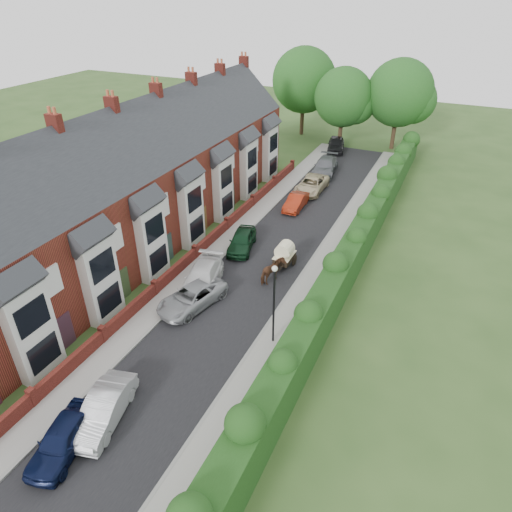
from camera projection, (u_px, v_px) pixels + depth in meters
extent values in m
plane|color=#2D4C1E|center=(184.00, 370.00, 24.13)|extent=(140.00, 140.00, 0.00)
cube|color=black|center=(261.00, 266.00, 32.83)|extent=(6.00, 58.00, 0.02)
cube|color=gray|center=(315.00, 279.00, 31.34)|extent=(2.20, 58.00, 0.12)
cube|color=gray|center=(214.00, 254.00, 34.18)|extent=(1.70, 58.00, 0.12)
cube|color=gray|center=(301.00, 276.00, 31.71)|extent=(0.18, 58.00, 0.13)
cube|color=gray|center=(224.00, 256.00, 33.89)|extent=(0.18, 58.00, 0.13)
cube|color=#1A3B12|center=(342.00, 271.00, 30.07)|extent=(1.50, 58.00, 2.50)
cube|color=maroon|center=(128.00, 205.00, 34.11)|extent=(8.00, 40.00, 6.50)
cube|color=#25272C|center=(121.00, 163.00, 32.42)|extent=(8.00, 40.20, 8.00)
cube|color=white|center=(33.00, 333.00, 22.75)|extent=(0.70, 2.40, 5.20)
cube|color=black|center=(44.00, 353.00, 23.24)|extent=(0.06, 1.80, 1.60)
cube|color=black|center=(32.00, 316.00, 21.99)|extent=(0.06, 1.80, 1.60)
cube|color=#25272C|center=(14.00, 283.00, 21.24)|extent=(1.70, 2.60, 1.70)
cube|color=#3F2D2D|center=(66.00, 330.00, 25.29)|extent=(0.08, 0.90, 2.10)
cube|color=white|center=(51.00, 282.00, 23.47)|extent=(0.12, 1.20, 1.60)
cube|color=white|center=(101.00, 282.00, 26.62)|extent=(0.70, 2.40, 5.20)
cube|color=black|center=(110.00, 300.00, 27.12)|extent=(0.06, 1.80, 1.60)
cube|color=black|center=(103.00, 266.00, 25.86)|extent=(0.06, 1.80, 1.60)
cube|color=#25272C|center=(90.00, 236.00, 25.11)|extent=(1.70, 2.60, 1.70)
cube|color=#3F2D2D|center=(124.00, 283.00, 29.17)|extent=(0.08, 0.90, 2.10)
cube|color=white|center=(115.00, 239.00, 27.34)|extent=(0.12, 1.20, 1.60)
cube|color=white|center=(152.00, 243.00, 30.50)|extent=(0.70, 2.40, 5.20)
cube|color=black|center=(159.00, 259.00, 30.99)|extent=(0.06, 1.80, 1.60)
cube|color=black|center=(155.00, 228.00, 29.74)|extent=(0.06, 1.80, 1.60)
cube|color=#25272C|center=(145.00, 202.00, 28.99)|extent=(1.70, 2.60, 1.70)
cube|color=#3F2D2D|center=(169.00, 248.00, 33.04)|extent=(0.08, 0.90, 2.10)
cube|color=white|center=(163.00, 206.00, 31.22)|extent=(0.12, 1.20, 1.60)
cube|color=white|center=(192.00, 213.00, 34.37)|extent=(0.70, 2.40, 5.20)
cube|color=black|center=(197.00, 228.00, 34.87)|extent=(0.06, 1.80, 1.60)
cube|color=black|center=(195.00, 199.00, 33.61)|extent=(0.06, 1.80, 1.60)
cube|color=#25272C|center=(187.00, 175.00, 32.86)|extent=(1.70, 2.60, 1.70)
cube|color=#3F2D2D|center=(203.00, 219.00, 36.92)|extent=(0.08, 0.90, 2.10)
cube|color=white|center=(200.00, 181.00, 35.09)|extent=(0.12, 1.20, 1.60)
cube|color=white|center=(223.00, 189.00, 38.25)|extent=(0.70, 2.40, 5.20)
cube|color=black|center=(227.00, 203.00, 38.74)|extent=(0.06, 1.80, 1.60)
cube|color=black|center=(227.00, 177.00, 37.49)|extent=(0.06, 1.80, 1.60)
cube|color=#25272C|center=(220.00, 154.00, 36.74)|extent=(1.70, 2.60, 1.70)
cube|color=#3F2D2D|center=(232.00, 196.00, 40.79)|extent=(0.08, 0.90, 2.10)
cube|color=white|center=(230.00, 161.00, 38.97)|extent=(0.12, 1.20, 1.60)
cube|color=white|center=(249.00, 170.00, 42.12)|extent=(0.70, 2.40, 5.20)
cube|color=black|center=(252.00, 183.00, 42.62)|extent=(0.06, 1.80, 1.60)
cube|color=black|center=(252.00, 158.00, 41.36)|extent=(0.06, 1.80, 1.60)
cube|color=#25272C|center=(247.00, 138.00, 40.61)|extent=(1.70, 2.60, 1.70)
cube|color=#3F2D2D|center=(255.00, 177.00, 44.67)|extent=(0.08, 0.90, 2.10)
cube|color=white|center=(255.00, 144.00, 42.84)|extent=(0.12, 1.20, 1.60)
cube|color=white|center=(270.00, 154.00, 46.00)|extent=(0.70, 2.40, 5.20)
cube|color=black|center=(273.00, 166.00, 46.49)|extent=(0.06, 1.80, 1.60)
cube|color=black|center=(274.00, 143.00, 45.24)|extent=(0.06, 1.80, 1.60)
cube|color=#25272C|center=(269.00, 124.00, 44.49)|extent=(1.70, 2.60, 1.70)
cube|color=#3F2D2D|center=(275.00, 162.00, 48.54)|extent=(0.08, 0.90, 2.10)
cube|color=white|center=(275.00, 130.00, 46.72)|extent=(0.12, 1.20, 1.60)
cube|color=maroon|center=(56.00, 128.00, 26.56)|extent=(0.90, 0.50, 1.60)
cylinder|color=#A55031|center=(49.00, 111.00, 26.14)|extent=(0.20, 0.20, 0.50)
cylinder|color=#A55031|center=(54.00, 111.00, 26.00)|extent=(0.20, 0.20, 0.50)
cube|color=maroon|center=(112.00, 109.00, 30.44)|extent=(0.90, 0.50, 1.60)
cylinder|color=#A55031|center=(108.00, 94.00, 30.02)|extent=(0.20, 0.20, 0.50)
cylinder|color=#A55031|center=(112.00, 94.00, 29.87)|extent=(0.20, 0.20, 0.50)
cube|color=maroon|center=(156.00, 94.00, 34.31)|extent=(0.90, 0.50, 1.60)
cylinder|color=#A55031|center=(153.00, 80.00, 33.89)|extent=(0.20, 0.20, 0.50)
cylinder|color=#A55031|center=(157.00, 81.00, 33.75)|extent=(0.20, 0.20, 0.50)
cube|color=maroon|center=(191.00, 82.00, 38.19)|extent=(0.90, 0.50, 1.60)
cylinder|color=#A55031|center=(189.00, 70.00, 37.77)|extent=(0.20, 0.20, 0.50)
cylinder|color=#A55031|center=(193.00, 70.00, 37.62)|extent=(0.20, 0.20, 0.50)
cube|color=maroon|center=(220.00, 73.00, 42.06)|extent=(0.90, 0.50, 1.60)
cylinder|color=#A55031|center=(218.00, 61.00, 41.64)|extent=(0.20, 0.20, 0.50)
cylinder|color=#A55031|center=(222.00, 62.00, 41.50)|extent=(0.20, 0.20, 0.50)
cube|color=maroon|center=(244.00, 65.00, 45.94)|extent=(0.90, 0.50, 1.60)
cylinder|color=#A55031|center=(242.00, 54.00, 45.52)|extent=(0.20, 0.20, 0.50)
cylinder|color=#A55031|center=(245.00, 54.00, 45.37)|extent=(0.20, 0.20, 0.50)
cube|color=maroon|center=(71.00, 365.00, 23.87)|extent=(0.30, 4.70, 0.90)
cube|color=maroon|center=(131.00, 311.00, 27.74)|extent=(0.30, 4.70, 0.90)
cube|color=maroon|center=(177.00, 270.00, 31.62)|extent=(0.30, 4.70, 0.90)
cube|color=maroon|center=(212.00, 238.00, 35.49)|extent=(0.30, 4.70, 0.90)
cube|color=maroon|center=(241.00, 212.00, 39.37)|extent=(0.30, 4.70, 0.90)
cube|color=maroon|center=(264.00, 191.00, 43.24)|extent=(0.30, 4.70, 0.90)
cube|color=maroon|center=(284.00, 174.00, 47.12)|extent=(0.30, 4.70, 0.90)
cube|color=maroon|center=(32.00, 397.00, 21.88)|extent=(0.35, 0.35, 1.10)
cube|color=maroon|center=(103.00, 334.00, 25.75)|extent=(0.35, 0.35, 1.10)
cube|color=maroon|center=(155.00, 288.00, 29.63)|extent=(0.35, 0.35, 1.10)
cube|color=maroon|center=(195.00, 252.00, 33.50)|extent=(0.35, 0.35, 1.10)
cube|color=maroon|center=(227.00, 223.00, 37.38)|extent=(0.35, 0.35, 1.10)
cube|color=maroon|center=(253.00, 200.00, 41.25)|extent=(0.35, 0.35, 1.10)
cube|color=maroon|center=(274.00, 181.00, 45.13)|extent=(0.35, 0.35, 1.10)
cube|color=maroon|center=(292.00, 165.00, 49.00)|extent=(0.35, 0.35, 1.10)
cylinder|color=black|center=(274.00, 309.00, 24.76)|extent=(0.12, 0.12, 4.80)
cylinder|color=black|center=(275.00, 271.00, 23.49)|extent=(0.20, 0.20, 0.10)
sphere|color=silver|center=(275.00, 269.00, 23.41)|extent=(0.32, 0.32, 0.32)
cylinder|color=#332316|center=(341.00, 127.00, 54.96)|extent=(0.50, 0.50, 4.75)
sphere|color=#1B501A|center=(344.00, 97.00, 53.13)|extent=(6.80, 6.80, 6.80)
sphere|color=#1B501A|center=(355.00, 104.00, 53.22)|extent=(4.76, 4.76, 4.76)
cylinder|color=#332316|center=(395.00, 127.00, 54.24)|extent=(0.50, 0.50, 5.25)
sphere|color=#1B501A|center=(400.00, 93.00, 52.21)|extent=(7.60, 7.60, 7.60)
sphere|color=#1B501A|center=(413.00, 100.00, 52.29)|extent=(5.32, 5.32, 5.32)
cylinder|color=#332316|center=(302.00, 113.00, 59.24)|extent=(0.50, 0.50, 5.50)
sphere|color=#1B501A|center=(304.00, 80.00, 57.11)|extent=(8.00, 8.00, 8.00)
sphere|color=#1B501A|center=(317.00, 87.00, 57.18)|extent=(5.60, 5.60, 5.60)
imported|color=black|center=(62.00, 439.00, 19.76)|extent=(2.53, 4.34, 1.39)
imported|color=silver|center=(104.00, 409.00, 21.09)|extent=(2.49, 4.59, 1.43)
imported|color=#93969A|center=(192.00, 297.00, 28.56)|extent=(3.34, 5.24, 1.34)
imported|color=silver|center=(202.00, 278.00, 30.24)|extent=(3.24, 5.48, 1.49)
imported|color=black|center=(242.00, 241.00, 34.61)|extent=(2.63, 4.49, 1.43)
imported|color=#9A2610|center=(296.00, 202.00, 40.78)|extent=(1.45, 3.91, 1.28)
imported|color=#C9B791|center=(312.00, 185.00, 43.99)|extent=(2.36, 5.08, 1.41)
imported|color=#5C5F64|center=(325.00, 166.00, 48.08)|extent=(2.89, 5.63, 1.56)
imported|color=black|center=(336.00, 144.00, 54.41)|extent=(2.94, 5.01, 1.60)
imported|color=#4E2E1C|center=(273.00, 272.00, 30.74)|extent=(1.41, 2.15, 1.67)
cube|color=black|center=(284.00, 258.00, 32.42)|extent=(1.08, 1.80, 0.45)
cylinder|color=beige|center=(285.00, 250.00, 32.09)|extent=(1.17, 1.12, 1.17)
cube|color=beige|center=(284.00, 255.00, 32.30)|extent=(1.19, 1.84, 0.04)
cylinder|color=black|center=(279.00, 256.00, 33.23)|extent=(0.07, 0.81, 0.81)
cylinder|color=black|center=(294.00, 260.00, 32.81)|extent=(0.07, 0.81, 0.81)
cylinder|color=black|center=(275.00, 263.00, 31.74)|extent=(0.06, 1.62, 0.06)
cylinder|color=black|center=(283.00, 265.00, 31.52)|extent=(0.06, 1.62, 0.06)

